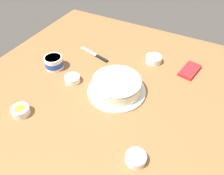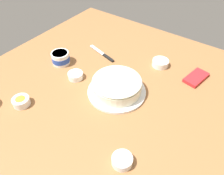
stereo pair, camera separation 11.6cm
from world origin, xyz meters
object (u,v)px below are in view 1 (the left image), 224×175
Objects in this scene: frosting_tub at (54,62)px; sprinkle_bowl_blue at (154,59)px; sprinkle_bowl_yellow at (21,110)px; frosted_cake at (117,86)px; sprinkle_bowl_green at (72,79)px; spreading_knife at (96,55)px; candy_box_lower at (190,70)px; sprinkle_bowl_orange at (136,158)px.

frosting_tub reaches higher than sprinkle_bowl_blue.
sprinkle_bowl_yellow reaches higher than sprinkle_bowl_blue.
frosted_cake reaches higher than sprinkle_bowl_green.
sprinkle_bowl_green is at bearing -107.85° from frosting_tub.
frosting_tub is 0.27m from spreading_knife.
candy_box_lower is (0.39, -0.56, -0.01)m from sprinkle_bowl_green.
sprinkle_bowl_orange is at bearing -137.10° from spreading_knife.
frosted_cake reaches higher than frosting_tub.
frosting_tub is 1.12× the size of sprinkle_bowl_blue.
candy_box_lower is (0.01, -0.22, -0.01)m from sprinkle_bowl_blue.
frosted_cake reaches higher than sprinkle_bowl_blue.
sprinkle_bowl_orange is at bearing -174.00° from candy_box_lower.
sprinkle_bowl_green is at bearing 135.70° from candy_box_lower.
sprinkle_bowl_green is (-0.04, 0.26, -0.03)m from frosted_cake.
frosting_tub reaches higher than candy_box_lower.
sprinkle_bowl_blue is (0.35, -0.08, -0.03)m from frosted_cake.
sprinkle_bowl_yellow is at bearing 172.47° from spreading_knife.
sprinkle_bowl_blue is at bearing 102.57° from candy_box_lower.
sprinkle_bowl_green is 0.52m from sprinkle_bowl_blue.
spreading_knife is (0.23, 0.26, -0.04)m from frosted_cake.
spreading_knife is at bearing 1.13° from sprinkle_bowl_green.
frosting_tub is at bearing 142.90° from spreading_knife.
spreading_knife is 1.49× the size of candy_box_lower.
spreading_knife is (0.22, -0.16, -0.03)m from frosting_tub.
frosted_cake is at bearing 150.06° from candy_box_lower.
frosted_cake is at bearing 166.80° from sprinkle_bowl_blue.
spreading_knife is at bearing 112.87° from candy_box_lower.
sprinkle_bowl_blue reaches higher than spreading_knife.
frosted_cake is 0.43m from frosting_tub.
sprinkle_bowl_yellow is (-0.35, 0.34, -0.02)m from frosted_cake.
sprinkle_bowl_yellow is 1.00× the size of sprinkle_bowl_green.
sprinkle_bowl_blue is (0.12, -0.35, 0.01)m from spreading_knife.
frosting_tub is at bearing 88.01° from frosted_cake.
candy_box_lower is at bearing -4.75° from sprinkle_bowl_orange.
candy_box_lower is at bearing -40.69° from frosted_cake.
frosting_tub is 0.61m from sprinkle_bowl_blue.
sprinkle_bowl_yellow is 0.55× the size of candy_box_lower.
sprinkle_bowl_orange is 0.99× the size of sprinkle_bowl_yellow.
sprinkle_bowl_yellow is 0.96m from candy_box_lower.
frosted_cake is at bearing -81.28° from sprinkle_bowl_green.
sprinkle_bowl_orange is 0.68m from candy_box_lower.
frosted_cake is 3.18× the size of sprinkle_bowl_blue.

